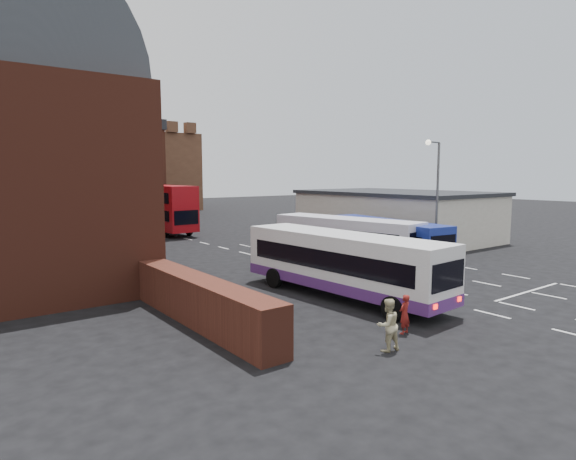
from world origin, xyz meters
TOP-DOWN VIEW (x-y plane):
  - ground at (0.00, 0.00)m, footprint 180.00×180.00m
  - forecourt_wall at (-10.20, 2.00)m, footprint 1.20×10.00m
  - cream_building at (15.00, 14.00)m, footprint 10.40×16.40m
  - brick_terrace at (-6.00, 46.00)m, footprint 22.00×10.00m
  - castle_keep at (6.00, 66.00)m, footprint 22.00×22.00m
  - bus_white_outbound at (-3.00, 1.84)m, footprint 3.32×11.12m
  - bus_white_inbound at (3.79, 8.62)m, footprint 4.14×10.76m
  - bus_blue at (5.97, 7.12)m, footprint 3.49×10.13m
  - bus_red_double at (-0.18, 30.86)m, footprint 3.25×11.76m
  - street_lamp at (8.33, 5.01)m, footprint 1.61×0.41m
  - pedestrian_red at (-4.82, -3.39)m, footprint 0.57×0.42m
  - pedestrian_beige at (-6.61, -4.16)m, footprint 0.93×0.77m

SIDE VIEW (x-z plane):
  - ground at x=0.00m, z-range 0.00..0.00m
  - pedestrian_red at x=-4.82m, z-range 0.00..1.44m
  - pedestrian_beige at x=-6.61m, z-range 0.00..1.74m
  - forecourt_wall at x=-10.20m, z-range 0.00..1.80m
  - bus_blue at x=5.97m, z-range 0.24..2.95m
  - bus_white_inbound at x=3.79m, z-range 0.26..3.13m
  - bus_white_outbound at x=-3.00m, z-range 0.27..3.27m
  - cream_building at x=15.00m, z-range 0.03..4.28m
  - bus_red_double at x=-0.18m, z-range 0.15..4.82m
  - street_lamp at x=8.33m, z-range 0.82..8.73m
  - brick_terrace at x=-6.00m, z-range 0.00..11.00m
  - castle_keep at x=6.00m, z-range 0.00..12.00m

